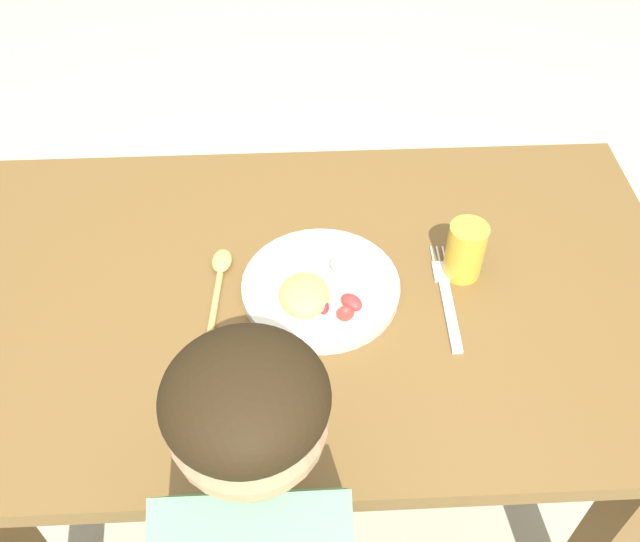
{
  "coord_description": "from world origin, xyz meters",
  "views": [
    {
      "loc": [
        -0.02,
        -0.71,
        1.57
      ],
      "look_at": [
        0.01,
        0.02,
        0.77
      ],
      "focal_mm": 38.59,
      "sensor_mm": 36.0,
      "label": 1
    }
  ],
  "objects_px": {
    "fork": "(447,298)",
    "spoon": "(218,283)",
    "plate": "(320,288)",
    "drinking_cup": "(465,251)"
  },
  "relations": [
    {
      "from": "fork",
      "to": "plate",
      "type": "bearing_deg",
      "value": 85.9
    },
    {
      "from": "fork",
      "to": "drinking_cup",
      "type": "distance_m",
      "value": 0.08
    },
    {
      "from": "fork",
      "to": "spoon",
      "type": "distance_m",
      "value": 0.36
    },
    {
      "from": "plate",
      "to": "fork",
      "type": "bearing_deg",
      "value": -5.29
    },
    {
      "from": "plate",
      "to": "fork",
      "type": "xyz_separation_m",
      "value": [
        0.2,
        -0.02,
        -0.01
      ]
    },
    {
      "from": "plate",
      "to": "drinking_cup",
      "type": "bearing_deg",
      "value": 9.32
    },
    {
      "from": "plate",
      "to": "spoon",
      "type": "bearing_deg",
      "value": 170.81
    },
    {
      "from": "plate",
      "to": "fork",
      "type": "relative_size",
      "value": 1.14
    },
    {
      "from": "fork",
      "to": "spoon",
      "type": "relative_size",
      "value": 0.96
    },
    {
      "from": "spoon",
      "to": "drinking_cup",
      "type": "distance_m",
      "value": 0.39
    }
  ]
}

